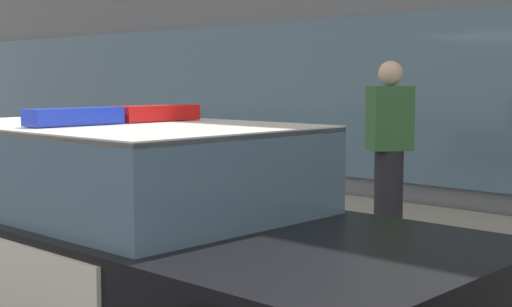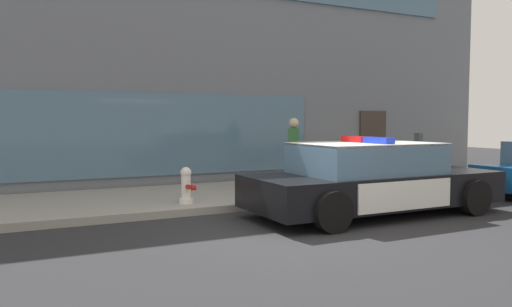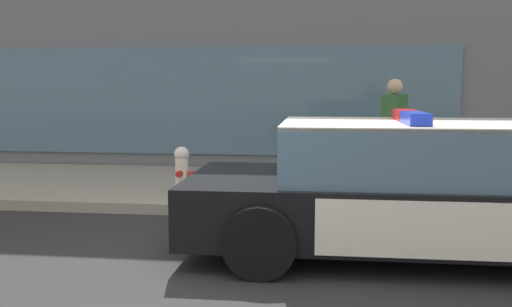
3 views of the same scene
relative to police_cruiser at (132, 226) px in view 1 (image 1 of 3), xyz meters
name	(u,v)px [view 1 (image 1 of 3)]	position (x,y,z in m)	size (l,w,h in m)	color
sidewalk	(233,214)	(-2.16, 3.12, -0.61)	(48.00, 3.56, 0.15)	gray
police_cruiser	(132,226)	(0.00, 0.00, 0.00)	(4.98, 2.17, 1.49)	black
fire_hydrant	(107,182)	(-3.05, 1.95, -0.18)	(0.34, 0.39, 0.73)	silver
pedestrian_on_sidewalk	(389,149)	(0.08, 3.03, 0.33)	(0.44, 0.48, 1.71)	#23232D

